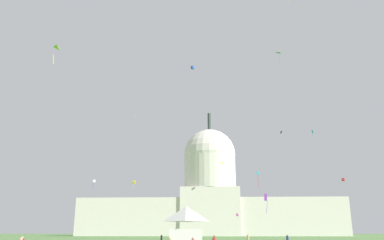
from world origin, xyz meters
name	(u,v)px	position (x,y,z in m)	size (l,w,h in m)	color
capitol_building	(210,199)	(-0.36, 187.87, 18.86)	(136.32, 28.06, 66.36)	beige
event_tent	(186,225)	(-3.62, 49.44, 3.32)	(6.06, 5.88, 6.45)	white
person_tan_back_left	(248,239)	(7.73, 56.66, 0.76)	(0.51, 0.51, 1.67)	tan
person_black_near_tent	(161,239)	(-9.16, 58.95, 0.75)	(0.38, 0.38, 1.64)	black
person_navy_edge_west	(287,239)	(15.35, 57.99, 0.72)	(0.53, 0.53, 1.60)	navy
kite_magenta_low	(237,215)	(12.32, 165.14, 9.66)	(1.38, 1.33, 3.30)	#D1339E
kite_lime_high	(135,117)	(-33.58, 144.71, 52.17)	(0.54, 0.86, 1.43)	#8CD133
kite_yellow_mid	(134,182)	(-34.32, 152.18, 23.48)	(1.19, 1.28, 3.25)	yellow
kite_black_high	(281,132)	(34.69, 163.02, 48.55)	(1.08, 0.77, 1.43)	black
kite_violet_low	(266,199)	(11.55, 57.39, 8.26)	(0.66, 0.42, 3.79)	purple
kite_pink_high	(228,104)	(6.50, 95.85, 40.96)	(1.11, 0.98, 2.11)	pink
kite_white_low	(94,181)	(-30.01, 79.71, 14.88)	(0.88, 0.90, 2.63)	white
kite_green_high	(279,54)	(18.85, 71.42, 46.29)	(1.59, 1.25, 2.95)	green
kite_turquoise_high	(313,132)	(36.96, 114.68, 36.32)	(0.57, 0.79, 2.71)	teal
kite_cyan_low	(258,174)	(11.99, 72.50, 15.45)	(0.62, 0.63, 3.55)	#33BCDB
kite_blue_high	(193,68)	(-4.72, 92.73, 52.43)	(1.24, 1.24, 0.91)	blue
kite_red_low	(343,180)	(31.90, 72.47, 13.93)	(0.88, 0.89, 0.78)	red
kite_gold_mid	(222,163)	(5.98, 165.19, 34.12)	(0.82, 0.89, 1.13)	gold
kite_magenta_low_b	(167,195)	(-18.13, 141.90, 16.93)	(0.43, 0.75, 1.38)	#D1339E
kite_lime_mid	(53,50)	(-22.08, 30.04, 27.82)	(0.98, 1.61, 2.48)	#8CD133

